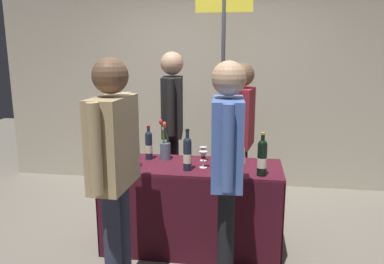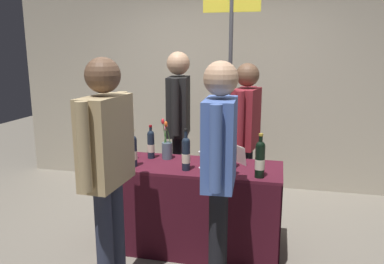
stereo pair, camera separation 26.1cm
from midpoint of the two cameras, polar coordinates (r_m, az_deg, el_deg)
name	(u,v)px [view 1 (the left image)]	position (r m, az deg, el deg)	size (l,w,h in m)	color
ground_plane	(192,246)	(3.69, -2.12, -16.87)	(12.00, 12.00, 0.00)	gray
back_partition	(212,90)	(5.06, 1.60, 6.34)	(5.75, 0.12, 2.55)	#B2A893
tasting_table	(192,193)	(3.46, -2.18, -9.13)	(1.58, 0.61, 0.79)	#4C1423
featured_wine_bottle	(220,151)	(3.34, 1.96, -2.83)	(0.07, 0.07, 0.32)	black
display_bottle_0	(133,152)	(3.32, -11.15, -2.93)	(0.07, 0.07, 0.33)	#192333
display_bottle_1	(233,152)	(3.30, 3.96, -3.00)	(0.07, 0.07, 0.32)	#192333
display_bottle_2	(187,153)	(3.19, -3.04, -3.23)	(0.07, 0.07, 0.36)	#192333
display_bottle_3	(149,145)	(3.56, -8.63, -1.94)	(0.07, 0.07, 0.32)	#192333
display_bottle_4	(262,157)	(3.08, 8.15, -3.80)	(0.08, 0.08, 0.36)	black
wine_glass_near_vendor	(203,156)	(3.27, -0.58, -3.63)	(0.07, 0.07, 0.15)	silver
wine_glass_mid	(130,151)	(3.55, -11.38, -2.89)	(0.07, 0.07, 0.13)	silver
wine_glass_near_taster	(203,151)	(3.48, -0.44, -2.83)	(0.07, 0.07, 0.13)	silver
flower_vase	(165,148)	(3.53, -6.20, -2.38)	(0.10, 0.10, 0.38)	slate
brochure_stand	(239,154)	(3.43, 4.95, -3.34)	(0.16, 0.01, 0.16)	silver
vendor_presenter	(241,130)	(3.84, 5.51, 0.32)	(0.27, 0.57, 1.67)	black
vendor_assistant	(173,117)	(4.10, -4.77, 2.24)	(0.27, 0.61, 1.78)	black
taster_foreground_right	(114,159)	(2.66, -14.46, -4.00)	(0.24, 0.64, 1.75)	#2D3347
taster_foreground_left	(227,159)	(2.66, 2.53, -4.08)	(0.24, 0.61, 1.73)	black
booth_signpost	(223,82)	(4.22, 2.88, 7.47)	(0.61, 0.04, 2.37)	#47474C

